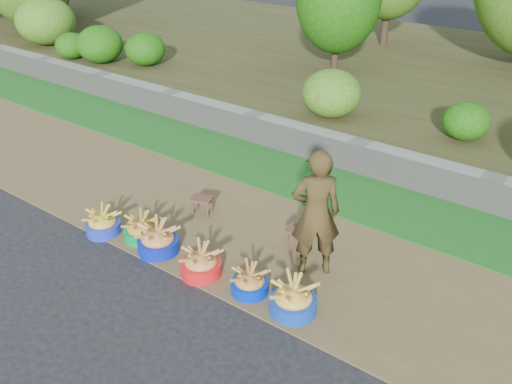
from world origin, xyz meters
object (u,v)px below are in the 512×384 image
Objects in this scene: stool_left at (202,201)px; vendor_woman at (316,213)px; basin_f at (293,299)px; basin_e at (250,283)px; basin_a at (103,223)px; basin_b at (142,230)px; stool_right at (299,233)px; basin_d at (201,263)px; basin_c at (158,240)px.

stool_left is 2.19m from vendor_woman.
basin_e is at bearing -178.39° from basin_f.
vendor_woman reaches higher than basin_a.
basin_b is at bearing 178.97° from basin_e.
basin_b is 0.89× the size of basin_f.
basin_b is 1.33× the size of stool_right.
stool_right is at bearing 61.86° from basin_d.
basin_b is at bearing 174.72° from basin_d.
basin_c is at bearing -79.79° from stool_left.
basin_f reaches higher than basin_a.
stool_right is at bearing 120.66° from basin_f.
basin_b is 0.89× the size of basin_c.
basin_d reaches higher than basin_b.
basin_c is at bearing -178.46° from basin_e.
basin_b is 2.16m from stool_right.
stool_right is at bearing 31.02° from basin_b.
stool_right is at bearing 3.24° from stool_left.
vendor_woman reaches higher than stool_left.
basin_d is 1.33m from basin_f.
basin_d is at bearing 3.27° from basin_a.
basin_f is at bearing 3.60° from basin_a.
basin_e is 0.83× the size of basin_f.
vendor_woman reaches higher than basin_e.
basin_b reaches higher than stool_right.
stool_left is at bearing 155.95° from basin_f.
basin_c is 2.18m from vendor_woman.
basin_a is 0.99× the size of basin_b.
basin_b is 2.52m from basin_f.
basin_a is at bearing -121.93° from stool_left.
vendor_woman is at bearing 106.49° from basin_f.
basin_e is 2.01m from stool_left.
basin_f is at bearing -0.39° from basin_b.
basin_c is at bearing -140.78° from stool_right.
vendor_woman is (1.89, 0.87, 0.67)m from basin_c.
basin_e is 1.23× the size of stool_right.
basin_d is at bearing -5.28° from basin_b.
basin_e is (2.48, 0.18, -0.01)m from basin_a.
basin_b reaches higher than basin_e.
basin_d is at bearing -2.54° from basin_c.
basin_c is at bearing 177.46° from basin_d.
basin_b is 1.35× the size of stool_left.
stool_left is at bearing 58.07° from basin_a.
basin_d is at bearing -118.14° from stool_right.
basin_b is 0.30× the size of vendor_woman.
basin_f is 1.51× the size of stool_left.
stool_left is (-1.00, 1.13, 0.06)m from basin_d.
stool_left is (-0.20, 1.10, 0.05)m from basin_c.
basin_f is 1.49× the size of stool_right.
basin_d reaches higher than stool_right.
basin_c is 1.49× the size of stool_right.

